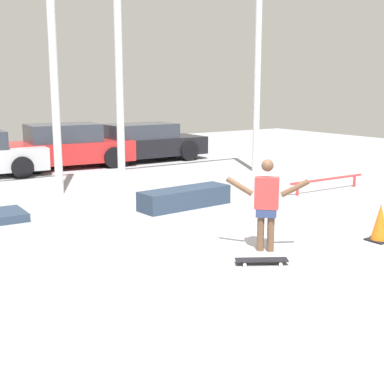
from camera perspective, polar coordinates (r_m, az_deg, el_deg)
ground_plane at (r=9.23m, az=3.91°, el=-5.47°), size 36.00×36.00×0.00m
skateboarder at (r=8.68m, az=7.95°, el=-0.96°), size 1.00×1.01×1.51m
skateboard at (r=8.22m, az=7.43°, el=-7.22°), size 0.79×0.60×0.08m
grind_box at (r=11.85m, az=-0.77°, el=-0.62°), size 2.18×0.79×0.43m
grind_rail at (r=14.10m, az=14.24°, el=1.19°), size 2.54×0.10×0.34m
canopy_support_right at (r=15.37m, az=0.24°, el=14.05°), size 4.88×0.20×5.64m
parked_car_red at (r=18.03m, az=-13.19°, el=4.74°), size 4.23×2.22×1.43m
parked_car_black at (r=19.17m, az=-5.25°, el=5.25°), size 4.44×1.86×1.34m
traffic_cone at (r=9.82m, az=19.42°, el=-3.10°), size 0.36×0.36×0.67m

